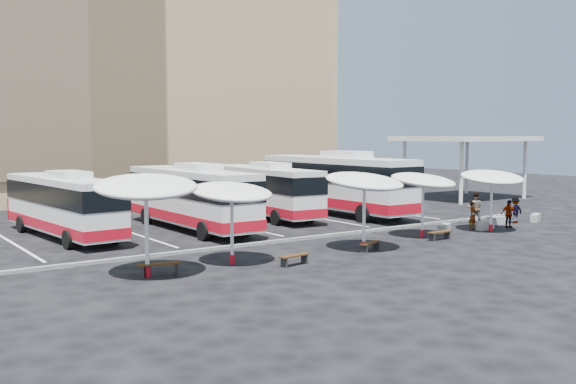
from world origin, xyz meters
TOP-DOWN VIEW (x-y plane):
  - ground at (0.00, 0.00)m, footprint 120.00×120.00m
  - sandstone_building at (0.00, 31.87)m, footprint 42.00×18.25m
  - service_canopy at (24.00, 10.00)m, footprint 10.00×8.00m
  - curb_divider at (0.00, 0.50)m, footprint 34.00×0.25m
  - bay_lines at (0.00, 8.00)m, footprint 24.15×12.00m
  - bus_0 at (-9.44, 8.28)m, footprint 3.17×11.07m
  - bus_1 at (-2.80, 7.04)m, footprint 2.81×11.79m
  - bus_2 at (3.44, 9.25)m, footprint 3.19×11.39m
  - bus_3 at (8.39, 7.98)m, footprint 3.23×13.39m
  - sunshade_0 at (-9.64, -3.03)m, footprint 4.83×4.86m
  - sunshade_1 at (-5.85, -2.74)m, footprint 3.44×3.49m
  - sunshade_2 at (0.62, -3.51)m, footprint 3.84×3.88m
  - sunshade_3 at (5.66, -2.40)m, footprint 3.77×3.80m
  - sunshade_4 at (10.24, -3.15)m, footprint 4.32×4.34m
  - wood_bench_0 at (-9.21, -3.13)m, footprint 1.67×0.75m
  - wood_bench_1 at (-3.94, -4.43)m, footprint 1.46×0.58m
  - wood_bench_2 at (0.75, -3.82)m, footprint 1.42×0.79m
  - wood_bench_3 at (5.75, -3.50)m, footprint 1.44×0.40m
  - conc_bench_0 at (7.89, -1.92)m, footprint 1.26×0.87m
  - conc_bench_1 at (10.61, -2.50)m, footprint 1.37×0.66m
  - conc_bench_2 at (12.81, -1.61)m, footprint 1.26×0.49m
  - conc_bench_3 at (15.95, -2.10)m, footprint 1.28×0.86m
  - passenger_0 at (9.87, -2.22)m, footprint 0.64×0.49m
  - passenger_1 at (12.21, -0.54)m, footprint 1.14×1.13m
  - passenger_2 at (12.31, -2.79)m, footprint 1.00×0.71m
  - passenger_3 at (14.24, -1.87)m, footprint 1.10×0.78m

SIDE VIEW (x-z plane):
  - ground at x=0.00m, z-range 0.00..0.00m
  - bay_lines at x=0.00m, z-range 0.00..0.01m
  - curb_divider at x=0.00m, z-range 0.00..0.15m
  - conc_bench_0 at x=7.89m, z-range 0.00..0.45m
  - conc_bench_3 at x=15.95m, z-range 0.00..0.46m
  - conc_bench_2 at x=12.81m, z-range 0.00..0.46m
  - conc_bench_1 at x=10.61m, z-range 0.00..0.49m
  - wood_bench_2 at x=0.75m, z-range 0.11..0.53m
  - wood_bench_1 at x=-3.94m, z-range 0.12..0.55m
  - wood_bench_3 at x=5.75m, z-range 0.12..0.56m
  - wood_bench_0 at x=-9.21m, z-range 0.13..0.63m
  - passenger_3 at x=14.24m, z-range 0.00..1.55m
  - passenger_0 at x=9.87m, z-range 0.00..1.57m
  - passenger_2 at x=12.31m, z-range 0.00..1.58m
  - passenger_1 at x=12.21m, z-range 0.00..1.86m
  - bus_0 at x=-9.44m, z-range 0.04..3.50m
  - bus_2 at x=3.44m, z-range 0.04..3.61m
  - bus_1 at x=-2.80m, z-range 0.04..3.78m
  - bus_3 at x=8.39m, z-range 0.05..4.29m
  - sunshade_3 at x=5.66m, z-range 1.21..4.66m
  - sunshade_1 at x=-5.85m, z-range 1.21..4.67m
  - sunshade_4 at x=10.24m, z-range 1.22..4.70m
  - sunshade_2 at x=0.62m, z-range 1.30..5.00m
  - sunshade_0 at x=-9.64m, z-range 1.38..5.33m
  - service_canopy at x=24.00m, z-range 2.27..7.47m
  - sandstone_building at x=0.00m, z-range -2.17..27.43m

